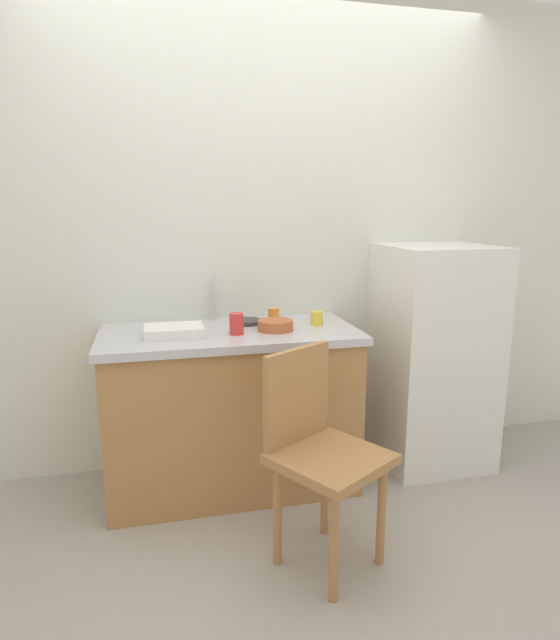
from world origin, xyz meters
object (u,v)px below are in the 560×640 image
object	(u,v)px
terracotta_bowl	(275,325)
cup_orange	(274,315)
dish_tray	(174,331)
hotplate	(246,322)
chair	(319,447)
cup_yellow	(317,318)
cup_red	(237,324)
refrigerator	(433,356)

from	to	relation	value
terracotta_bowl	cup_orange	size ratio (longest dim) A/B	2.34
dish_tray	hotplate	distance (m)	0.43
chair	cup_yellow	distance (m)	0.83
hotplate	cup_yellow	bearing A→B (deg)	-18.02
hotplate	cup_yellow	size ratio (longest dim) A/B	2.36
cup_red	cup_orange	size ratio (longest dim) A/B	1.38
refrigerator	hotplate	distance (m)	1.08
cup_red	cup_orange	xyz separation A→B (m)	(0.24, 0.22, -0.01)
cup_red	cup_yellow	world-z (taller)	cup_red
hotplate	cup_orange	world-z (taller)	cup_orange
refrigerator	chair	xyz separation A→B (m)	(-0.90, -0.71, -0.12)
hotplate	cup_orange	distance (m)	0.15
cup_orange	cup_yellow	bearing A→B (deg)	-28.75
terracotta_bowl	cup_orange	bearing A→B (deg)	79.70
dish_tray	cup_orange	distance (m)	0.57
cup_red	dish_tray	bearing A→B (deg)	174.20
hotplate	cup_yellow	xyz separation A→B (m)	(0.36, -0.12, 0.03)
dish_tray	terracotta_bowl	size ratio (longest dim) A/B	1.57
chair	dish_tray	bearing A→B (deg)	98.73
refrigerator	dish_tray	distance (m)	1.46
refrigerator	cup_red	size ratio (longest dim) A/B	11.86
cup_red	cup_yellow	size ratio (longest dim) A/B	1.46
refrigerator	terracotta_bowl	bearing A→B (deg)	-175.29
dish_tray	cup_red	bearing A→B (deg)	-5.80
refrigerator	dish_tray	size ratio (longest dim) A/B	4.44
dish_tray	cup_yellow	world-z (taller)	cup_yellow
cup_yellow	refrigerator	bearing A→B (deg)	0.22
refrigerator	chair	distance (m)	1.16
cup_red	cup_orange	distance (m)	0.33
hotplate	cup_red	distance (m)	0.25
hotplate	cup_orange	size ratio (longest dim) A/B	2.23
terracotta_bowl	hotplate	distance (m)	0.22
hotplate	dish_tray	bearing A→B (deg)	-153.20
cup_red	hotplate	bearing A→B (deg)	68.96
cup_orange	chair	bearing A→B (deg)	-90.07
dish_tray	refrigerator	bearing A→B (deg)	3.24
chair	cup_orange	xyz separation A→B (m)	(0.00, 0.82, 0.38)
chair	cup_red	world-z (taller)	cup_red
terracotta_bowl	cup_red	world-z (taller)	cup_red
terracotta_bowl	cup_yellow	size ratio (longest dim) A/B	2.48
terracotta_bowl	refrigerator	bearing A→B (deg)	4.71
chair	hotplate	world-z (taller)	chair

